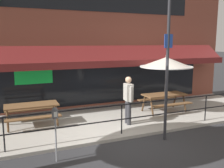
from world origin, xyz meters
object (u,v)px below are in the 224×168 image
at_px(pedestrian_walking, 128,98).
at_px(parking_meter_near, 55,118).
at_px(street_sign_pole, 167,71).
at_px(picnic_table_left, 32,109).
at_px(picnic_table_centre, 164,98).
at_px(patio_umbrella_centre, 166,63).

xyz_separation_m(pedestrian_walking, parking_meter_near, (-2.88, -1.68, 0.09)).
xyz_separation_m(parking_meter_near, street_sign_pole, (3.37, 0.13, 1.01)).
xyz_separation_m(picnic_table_left, picnic_table_centre, (5.28, -0.33, 0.00)).
height_order(picnic_table_left, patio_umbrella_centre, patio_umbrella_centre).
bearing_deg(picnic_table_left, patio_umbrella_centre, -4.07).
height_order(picnic_table_centre, street_sign_pole, street_sign_pole).
distance_m(picnic_table_left, parking_meter_near, 2.88).
xyz_separation_m(patio_umbrella_centre, parking_meter_near, (-4.98, -2.45, -1.03)).
relative_size(pedestrian_walking, street_sign_pole, 0.41).
height_order(patio_umbrella_centre, parking_meter_near, patio_umbrella_centre).
relative_size(patio_umbrella_centre, parking_meter_near, 1.67).
distance_m(patio_umbrella_centre, pedestrian_walking, 2.51).
height_order(picnic_table_left, parking_meter_near, parking_meter_near).
height_order(pedestrian_walking, street_sign_pole, street_sign_pole).
bearing_deg(street_sign_pole, pedestrian_walking, 107.77).
xyz_separation_m(picnic_table_left, patio_umbrella_centre, (5.28, -0.38, 1.47)).
distance_m(pedestrian_walking, street_sign_pole, 1.97).
bearing_deg(pedestrian_walking, patio_umbrella_centre, 20.13).
distance_m(patio_umbrella_centre, street_sign_pole, 2.83).
distance_m(picnic_table_centre, street_sign_pole, 3.21).
xyz_separation_m(picnic_table_centre, street_sign_pole, (-1.61, -2.37, 1.46)).
distance_m(picnic_table_centre, parking_meter_near, 5.59).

